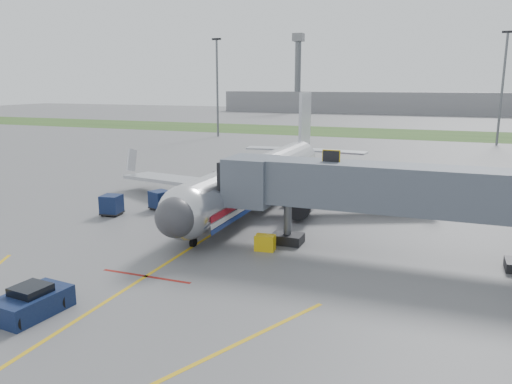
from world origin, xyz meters
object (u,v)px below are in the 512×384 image
(airliner, at_px, (259,177))
(ramp_worker, at_px, (184,186))
(belt_loader, at_px, (212,194))
(pushback_tug, at_px, (32,302))

(airliner, xyz_separation_m, ramp_worker, (-8.95, 1.58, -1.79))
(airliner, distance_m, belt_loader, 5.38)
(pushback_tug, bearing_deg, airliner, 84.39)
(airliner, height_order, pushback_tug, airliner)
(airliner, distance_m, ramp_worker, 9.26)
(ramp_worker, bearing_deg, belt_loader, -48.87)
(pushback_tug, relative_size, belt_loader, 0.76)
(belt_loader, distance_m, ramp_worker, 4.29)
(airliner, height_order, belt_loader, airliner)
(airliner, bearing_deg, ramp_worker, 169.99)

